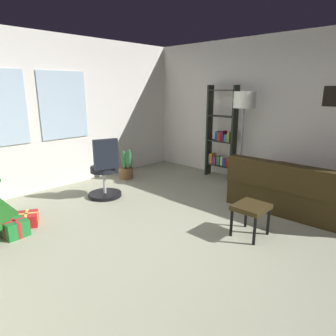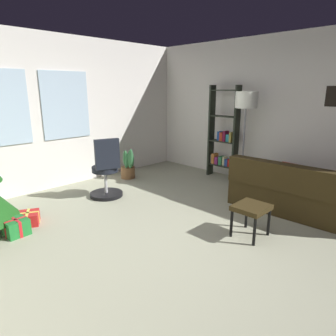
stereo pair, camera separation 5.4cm
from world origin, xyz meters
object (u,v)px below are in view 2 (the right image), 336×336
gift_box_red (28,218)px  office_chair (106,174)px  bookshelf (223,138)px  floor_lamp (246,106)px  gift_box_green (16,227)px  couch (310,194)px  potted_plant (128,166)px  footstool (251,210)px

gift_box_red → office_chair: size_ratio=0.37×
bookshelf → floor_lamp: bearing=-118.8°
bookshelf → floor_lamp: (-0.38, -0.69, 0.68)m
office_chair → bookshelf: bearing=-16.6°
bookshelf → gift_box_green: bearing=174.6°
couch → office_chair: (-1.80, 2.68, 0.13)m
couch → office_chair: size_ratio=1.86×
gift_box_green → bookshelf: size_ratio=0.15×
floor_lamp → potted_plant: bearing=117.5°
footstool → gift_box_green: 2.96m
gift_box_green → potted_plant: potted_plant is taller
couch → gift_box_green: size_ratio=6.73×
potted_plant → office_chair: bearing=-147.1°
gift_box_green → footstool: bearing=-46.0°
gift_box_red → floor_lamp: floor_lamp is taller
couch → floor_lamp: 1.78m
footstool → office_chair: (-0.46, 2.45, 0.06)m
couch → office_chair: office_chair is taller
gift_box_green → floor_lamp: bearing=-16.6°
gift_box_green → office_chair: 1.65m
gift_box_red → bookshelf: 3.85m
couch → office_chair: 3.23m
couch → gift_box_red: bearing=141.0°
couch → footstool: 1.36m
footstool → bookshelf: size_ratio=0.22×
couch → bookshelf: 2.12m
floor_lamp → gift_box_green: bearing=163.4°
office_chair → floor_lamp: bearing=-35.0°
couch → footstool: bearing=170.5°
gift_box_red → potted_plant: potted_plant is taller
footstool → bookshelf: bookshelf is taller
floor_lamp → potted_plant: 2.58m
office_chair → floor_lamp: floor_lamp is taller
gift_box_red → gift_box_green: 0.31m
floor_lamp → potted_plant: size_ratio=2.67×
couch → bookshelf: size_ratio=1.02×
bookshelf → couch: bearing=-106.1°
gift_box_red → bookshelf: bookshelf is taller
couch → gift_box_green: couch is taller
couch → footstool: size_ratio=4.54×
footstool → couch: bearing=-9.5°
footstool → office_chair: office_chair is taller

